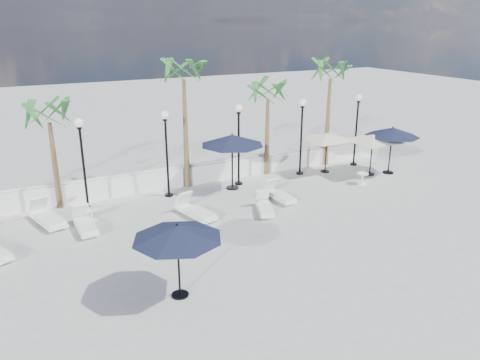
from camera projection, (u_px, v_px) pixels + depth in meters
name	position (u px, v px, depth m)	size (l,w,h in m)	color
ground	(233.00, 258.00, 15.43)	(100.00, 100.00, 0.00)	#A09F9A
balustrade	(162.00, 180.00, 21.61)	(26.00, 0.30, 1.01)	white
lamppost_2	(82.00, 152.00, 18.60)	(0.36, 0.36, 3.84)	black
lamppost_3	(166.00, 142.00, 20.11)	(0.36, 0.36, 3.84)	black
lamppost_4	(239.00, 133.00, 21.62)	(0.36, 0.36, 3.84)	black
lamppost_5	(302.00, 126.00, 23.12)	(0.36, 0.36, 3.84)	black
lamppost_6	(357.00, 120.00, 24.63)	(0.36, 0.36, 3.84)	black
palm_1	(49.00, 119.00, 18.44)	(2.60, 2.60, 4.70)	brown
palm_2	(184.00, 77.00, 20.45)	(2.60, 2.60, 6.10)	brown
palm_3	(268.00, 96.00, 22.68)	(2.60, 2.60, 4.90)	brown
palm_4	(330.00, 76.00, 24.02)	(2.60, 2.60, 5.70)	brown
lounger_0	(47.00, 217.00, 17.96)	(1.27, 2.28, 0.81)	white
lounger_2	(85.00, 224.00, 17.42)	(0.69, 1.96, 0.73)	white
lounger_4	(279.00, 195.00, 20.39)	(0.72, 1.90, 0.70)	white
lounger_5	(196.00, 211.00, 18.61)	(1.17, 2.17, 0.78)	white
lounger_6	(265.00, 207.00, 19.10)	(1.17, 1.87, 0.67)	white
side_table_1	(91.00, 213.00, 18.26)	(0.50, 0.50, 0.49)	white
side_table_2	(362.00, 177.00, 22.35)	(0.56, 0.56, 0.54)	white
parasol_navy_left	(177.00, 233.00, 12.69)	(2.54, 2.54, 2.24)	black
parasol_navy_mid	(232.00, 140.00, 21.12)	(2.94, 2.94, 2.63)	black
parasol_navy_right	(392.00, 132.00, 23.39)	(2.72, 2.72, 2.44)	black
parasol_cream_sq_a	(327.00, 133.00, 23.60)	(4.48, 4.48, 2.20)	black
parasol_cream_sq_b	(373.00, 135.00, 23.18)	(4.45, 4.45, 2.23)	black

